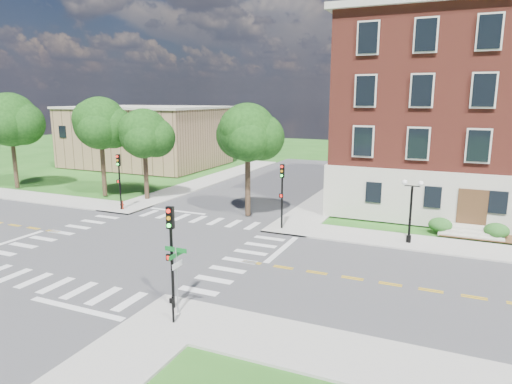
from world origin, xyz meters
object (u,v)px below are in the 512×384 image
at_px(fire_hydrant, 122,205).
at_px(traffic_signal_ne, 282,188).
at_px(traffic_signal_nw, 119,175).
at_px(traffic_signal_se, 171,244).
at_px(street_sign_pole, 177,267).
at_px(push_button_post, 173,308).
at_px(twin_lamp_west, 411,208).

bearing_deg(fire_hydrant, traffic_signal_ne, 0.13).
bearing_deg(traffic_signal_ne, traffic_signal_nw, -179.24).
relative_size(traffic_signal_se, traffic_signal_ne, 1.00).
bearing_deg(traffic_signal_nw, street_sign_pole, -43.39).
bearing_deg(push_button_post, traffic_signal_nw, 135.55).
height_order(traffic_signal_se, twin_lamp_west, traffic_signal_se).
relative_size(traffic_signal_ne, twin_lamp_west, 1.13).
bearing_deg(fire_hydrant, twin_lamp_west, 0.61).
height_order(traffic_signal_nw, twin_lamp_west, traffic_signal_nw).
bearing_deg(fire_hydrant, traffic_signal_nw, -76.30).
bearing_deg(street_sign_pole, fire_hydrant, 136.37).
height_order(twin_lamp_west, street_sign_pole, twin_lamp_west).
height_order(traffic_signal_se, traffic_signal_ne, same).
bearing_deg(traffic_signal_se, push_button_post, -56.81).
bearing_deg(street_sign_pole, twin_lamp_west, 60.42).
relative_size(traffic_signal_se, twin_lamp_west, 1.13).
bearing_deg(twin_lamp_west, traffic_signal_se, -121.64).
xyz_separation_m(traffic_signal_nw, push_button_post, (15.60, -15.31, -2.39)).
distance_m(traffic_signal_se, fire_hydrant, 20.78).
bearing_deg(traffic_signal_se, traffic_signal_ne, 90.18).
bearing_deg(traffic_signal_ne, fire_hydrant, -179.87).
height_order(traffic_signal_ne, street_sign_pole, traffic_signal_ne).
bearing_deg(traffic_signal_se, traffic_signal_nw, 136.41).
distance_m(traffic_signal_ne, fire_hydrant, 15.06).
xyz_separation_m(traffic_signal_se, push_button_post, (0.79, -1.20, -2.39)).
xyz_separation_m(traffic_signal_nw, twin_lamp_west, (23.77, 0.42, -0.66)).
height_order(traffic_signal_nw, street_sign_pole, traffic_signal_nw).
height_order(street_sign_pole, fire_hydrant, street_sign_pole).
distance_m(traffic_signal_se, push_button_post, 2.79).
distance_m(traffic_signal_ne, traffic_signal_nw, 14.78).
distance_m(twin_lamp_west, push_button_post, 17.80).
height_order(traffic_signal_se, traffic_signal_nw, same).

